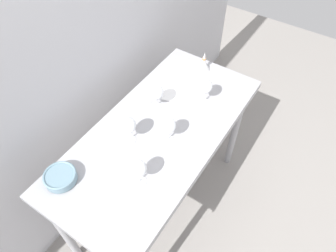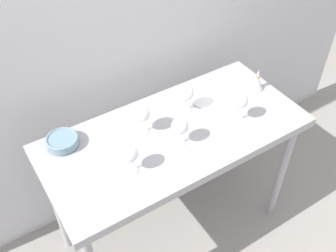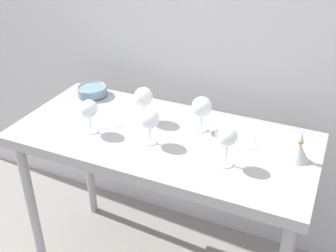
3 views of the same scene
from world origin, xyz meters
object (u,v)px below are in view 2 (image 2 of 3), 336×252
(wine_glass_far_left, at_px, (141,114))
(wine_glass_near_right, at_px, (240,102))
(wine_glass_near_left, at_px, (129,154))
(wine_glass_far_right, at_px, (186,93))
(tasting_sheet_upper, at_px, (205,97))
(wine_glass_near_center, at_px, (180,126))
(decanter_funnel, at_px, (257,83))
(tasting_bowl, at_px, (62,141))
(tasting_sheet_lower, at_px, (113,150))

(wine_glass_far_left, bearing_deg, wine_glass_near_right, -22.41)
(wine_glass_near_left, distance_m, wine_glass_far_right, 0.51)
(wine_glass_far_right, relative_size, wine_glass_far_left, 0.98)
(wine_glass_near_left, relative_size, tasting_sheet_upper, 0.67)
(wine_glass_near_center, relative_size, tasting_sheet_upper, 0.67)
(wine_glass_near_right, xyz_separation_m, decanter_funnel, (0.27, 0.15, -0.08))
(wine_glass_far_right, distance_m, tasting_sheet_upper, 0.20)
(tasting_sheet_upper, bearing_deg, wine_glass_far_right, 172.71)
(wine_glass_near_left, xyz_separation_m, wine_glass_far_left, (0.18, 0.20, 0.01))
(wine_glass_far_left, distance_m, tasting_sheet_upper, 0.46)
(wine_glass_far_right, distance_m, tasting_bowl, 0.68)
(wine_glass_far_right, relative_size, wine_glass_near_right, 0.97)
(wine_glass_near_right, relative_size, wine_glass_far_left, 1.01)
(wine_glass_near_right, distance_m, decanter_funnel, 0.32)
(wine_glass_near_left, height_order, wine_glass_near_right, wine_glass_near_right)
(wine_glass_near_center, xyz_separation_m, tasting_sheet_lower, (-0.31, 0.13, -0.11))
(tasting_bowl, bearing_deg, wine_glass_near_right, -20.74)
(wine_glass_near_right, xyz_separation_m, tasting_sheet_upper, (-0.03, 0.25, -0.13))
(wine_glass_near_left, relative_size, decanter_funnel, 1.17)
(tasting_sheet_lower, distance_m, decanter_funnel, 0.93)
(wine_glass_far_left, bearing_deg, decanter_funnel, -3.34)
(wine_glass_far_right, bearing_deg, wine_glass_far_left, -175.07)
(wine_glass_near_right, xyz_separation_m, tasting_sheet_lower, (-0.67, 0.16, -0.13))
(wine_glass_near_center, relative_size, tasting_sheet_lower, 0.64)
(wine_glass_far_left, height_order, decanter_funnel, wine_glass_far_left)
(wine_glass_far_right, xyz_separation_m, tasting_sheet_upper, (0.16, 0.03, -0.12))
(tasting_bowl, bearing_deg, tasting_sheet_lower, -41.17)
(wine_glass_near_left, height_order, decanter_funnel, wine_glass_near_left)
(wine_glass_far_left, bearing_deg, tasting_bowl, 161.40)
(tasting_bowl, bearing_deg, wine_glass_far_left, -18.60)
(tasting_sheet_upper, xyz_separation_m, tasting_bowl, (-0.82, 0.08, 0.03))
(tasting_bowl, bearing_deg, decanter_funnel, -8.69)
(wine_glass_far_left, distance_m, wine_glass_near_center, 0.21)
(tasting_bowl, bearing_deg, wine_glass_near_left, -57.82)
(tasting_sheet_upper, height_order, decanter_funnel, decanter_funnel)
(tasting_sheet_lower, height_order, decanter_funnel, decanter_funnel)
(wine_glass_near_center, bearing_deg, wine_glass_far_left, 124.38)
(wine_glass_far_left, distance_m, decanter_funnel, 0.75)
(wine_glass_near_right, relative_size, tasting_sheet_upper, 0.71)
(tasting_sheet_lower, relative_size, tasting_bowl, 1.57)
(wine_glass_far_right, bearing_deg, wine_glass_near_left, -154.13)
(wine_glass_near_left, height_order, wine_glass_near_center, same)
(wine_glass_near_left, bearing_deg, wine_glass_far_left, 48.64)
(wine_glass_near_right, distance_m, tasting_sheet_lower, 0.70)
(wine_glass_near_right, bearing_deg, wine_glass_far_right, 130.54)
(wine_glass_near_right, relative_size, tasting_bowl, 1.07)
(wine_glass_far_right, relative_size, tasting_bowl, 1.04)
(wine_glass_near_left, distance_m, wine_glass_near_center, 0.29)
(wine_glass_near_right, distance_m, tasting_sheet_upper, 0.28)
(wine_glass_far_left, height_order, wine_glass_near_center, wine_glass_far_left)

